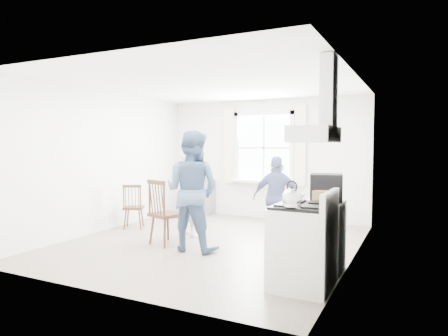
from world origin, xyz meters
TOP-DOWN VIEW (x-y plane):
  - room_shell at (0.00, 0.00)m, footprint 4.62×5.12m
  - window_assembly at (0.00, 2.45)m, footprint 1.88×0.24m
  - range_hood at (2.07, -1.35)m, footprint 0.45×0.76m
  - shelf_unit at (-1.40, 2.33)m, footprint 0.40×0.30m
  - gas_stove at (1.91, -1.35)m, footprint 0.68×0.76m
  - kettle at (1.86, -1.64)m, footprint 0.21×0.21m
  - low_cabinet at (1.98, -0.65)m, footprint 0.50×0.55m
  - stereo_stack at (2.01, -0.62)m, footprint 0.46×0.43m
  - cardboard_box at (2.05, -0.87)m, footprint 0.29×0.25m
  - windsor_chair_a at (-1.86, 0.29)m, footprint 0.49×0.49m
  - windsor_chair_b at (-0.64, -0.52)m, footprint 0.57×0.56m
  - person_left at (-0.59, 0.28)m, footprint 0.75×0.75m
  - person_mid at (-0.05, -0.52)m, footprint 0.92×0.92m
  - person_right at (0.89, 0.75)m, footprint 0.98×0.98m
  - potted_plant at (0.41, 2.36)m, footprint 0.24×0.24m

SIDE VIEW (x-z plane):
  - shelf_unit at x=-1.40m, z-range 0.00..0.80m
  - low_cabinet at x=1.98m, z-range 0.00..0.90m
  - gas_stove at x=1.91m, z-range -0.08..1.04m
  - windsor_chair_a at x=-1.86m, z-range 0.10..0.96m
  - windsor_chair_b at x=-0.64m, z-range 0.12..1.19m
  - person_right at x=0.89m, z-range 0.00..1.42m
  - person_left at x=-0.59m, z-range 0.00..1.55m
  - person_mid at x=-0.05m, z-range 0.00..1.84m
  - cardboard_box at x=2.05m, z-range 0.90..1.06m
  - potted_plant at x=0.41m, z-range 0.85..1.21m
  - kettle at x=1.86m, z-range 0.90..1.20m
  - stereo_stack at x=2.01m, z-range 0.90..1.25m
  - room_shell at x=0.00m, z-range -0.02..2.62m
  - window_assembly at x=0.00m, z-range 0.61..2.31m
  - range_hood at x=2.07m, z-range 1.43..2.37m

